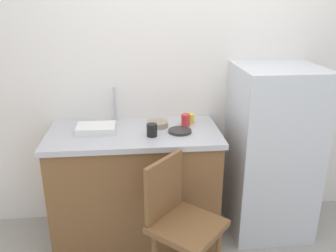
{
  "coord_description": "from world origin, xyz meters",
  "views": [
    {
      "loc": [
        -0.4,
        -1.79,
        1.83
      ],
      "look_at": [
        -0.16,
        0.6,
        0.95
      ],
      "focal_mm": 37.59,
      "sensor_mm": 36.0,
      "label": 1
    }
  ],
  "objects_px": {
    "refrigerator": "(272,152)",
    "dish_tray": "(96,129)",
    "cup_yellow": "(190,118)",
    "hotplate": "(180,131)",
    "cup_black": "(152,130)",
    "cup_red": "(186,120)",
    "chair": "(180,219)",
    "terracotta_bowl": "(158,124)"
  },
  "relations": [
    {
      "from": "hotplate",
      "to": "cup_yellow",
      "type": "xyz_separation_m",
      "value": [
        0.11,
        0.21,
        0.03
      ]
    },
    {
      "from": "dish_tray",
      "to": "cup_black",
      "type": "distance_m",
      "value": 0.42
    },
    {
      "from": "dish_tray",
      "to": "cup_red",
      "type": "relative_size",
      "value": 3.05
    },
    {
      "from": "refrigerator",
      "to": "cup_yellow",
      "type": "bearing_deg",
      "value": 167.26
    },
    {
      "from": "cup_yellow",
      "to": "terracotta_bowl",
      "type": "bearing_deg",
      "value": -165.32
    },
    {
      "from": "refrigerator",
      "to": "cup_yellow",
      "type": "height_order",
      "value": "refrigerator"
    },
    {
      "from": "hotplate",
      "to": "cup_red",
      "type": "distance_m",
      "value": 0.15
    },
    {
      "from": "terracotta_bowl",
      "to": "chair",
      "type": "bearing_deg",
      "value": -81.78
    },
    {
      "from": "terracotta_bowl",
      "to": "cup_black",
      "type": "xyz_separation_m",
      "value": [
        -0.05,
        -0.19,
        0.03
      ]
    },
    {
      "from": "dish_tray",
      "to": "cup_yellow",
      "type": "height_order",
      "value": "cup_yellow"
    },
    {
      "from": "terracotta_bowl",
      "to": "hotplate",
      "type": "height_order",
      "value": "terracotta_bowl"
    },
    {
      "from": "chair",
      "to": "cup_black",
      "type": "height_order",
      "value": "cup_black"
    },
    {
      "from": "chair",
      "to": "cup_black",
      "type": "bearing_deg",
      "value": 60.13
    },
    {
      "from": "dish_tray",
      "to": "cup_black",
      "type": "xyz_separation_m",
      "value": [
        0.4,
        -0.13,
        0.02
      ]
    },
    {
      "from": "refrigerator",
      "to": "dish_tray",
      "type": "bearing_deg",
      "value": 179.57
    },
    {
      "from": "cup_red",
      "to": "chair",
      "type": "bearing_deg",
      "value": -101.0
    },
    {
      "from": "cup_black",
      "to": "cup_yellow",
      "type": "xyz_separation_m",
      "value": [
        0.31,
        0.26,
        -0.01
      ]
    },
    {
      "from": "terracotta_bowl",
      "to": "cup_red",
      "type": "distance_m",
      "value": 0.22
    },
    {
      "from": "cup_black",
      "to": "cup_yellow",
      "type": "relative_size",
      "value": 1.27
    },
    {
      "from": "cup_yellow",
      "to": "cup_red",
      "type": "relative_size",
      "value": 0.78
    },
    {
      "from": "refrigerator",
      "to": "chair",
      "type": "bearing_deg",
      "value": -145.03
    },
    {
      "from": "refrigerator",
      "to": "dish_tray",
      "type": "xyz_separation_m",
      "value": [
        -1.35,
        0.01,
        0.25
      ]
    },
    {
      "from": "hotplate",
      "to": "cup_red",
      "type": "xyz_separation_m",
      "value": [
        0.06,
        0.14,
        0.04
      ]
    },
    {
      "from": "hotplate",
      "to": "dish_tray",
      "type": "bearing_deg",
      "value": 173.24
    },
    {
      "from": "cup_black",
      "to": "cup_red",
      "type": "distance_m",
      "value": 0.33
    },
    {
      "from": "refrigerator",
      "to": "terracotta_bowl",
      "type": "relative_size",
      "value": 8.44
    },
    {
      "from": "refrigerator",
      "to": "chair",
      "type": "relative_size",
      "value": 1.53
    },
    {
      "from": "hotplate",
      "to": "cup_black",
      "type": "bearing_deg",
      "value": -165.12
    },
    {
      "from": "hotplate",
      "to": "cup_black",
      "type": "height_order",
      "value": "cup_black"
    },
    {
      "from": "hotplate",
      "to": "terracotta_bowl",
      "type": "bearing_deg",
      "value": 138.32
    },
    {
      "from": "dish_tray",
      "to": "cup_yellow",
      "type": "xyz_separation_m",
      "value": [
        0.72,
        0.13,
        0.01
      ]
    },
    {
      "from": "refrigerator",
      "to": "terracotta_bowl",
      "type": "xyz_separation_m",
      "value": [
        -0.9,
        0.08,
        0.24
      ]
    },
    {
      "from": "terracotta_bowl",
      "to": "hotplate",
      "type": "bearing_deg",
      "value": -41.68
    },
    {
      "from": "chair",
      "to": "hotplate",
      "type": "distance_m",
      "value": 0.65
    },
    {
      "from": "hotplate",
      "to": "cup_red",
      "type": "bearing_deg",
      "value": 65.9
    },
    {
      "from": "chair",
      "to": "terracotta_bowl",
      "type": "bearing_deg",
      "value": 50.32
    },
    {
      "from": "dish_tray",
      "to": "hotplate",
      "type": "xyz_separation_m",
      "value": [
        0.61,
        -0.07,
        -0.02
      ]
    },
    {
      "from": "dish_tray",
      "to": "cup_red",
      "type": "xyz_separation_m",
      "value": [
        0.67,
        0.07,
        0.02
      ]
    },
    {
      "from": "chair",
      "to": "hotplate",
      "type": "bearing_deg",
      "value": 34.99
    },
    {
      "from": "chair",
      "to": "cup_black",
      "type": "relative_size",
      "value": 9.8
    },
    {
      "from": "chair",
      "to": "terracotta_bowl",
      "type": "height_order",
      "value": "terracotta_bowl"
    },
    {
      "from": "dish_tray",
      "to": "cup_red",
      "type": "height_order",
      "value": "cup_red"
    }
  ]
}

